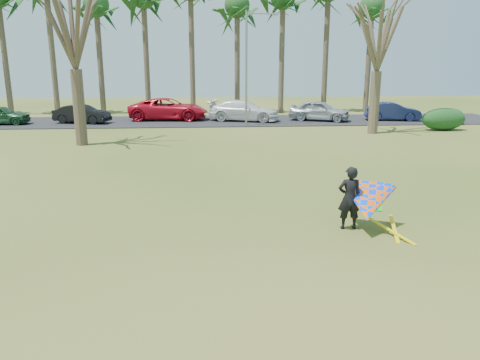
{
  "coord_description": "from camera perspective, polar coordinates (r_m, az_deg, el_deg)",
  "views": [
    {
      "loc": [
        -1.08,
        -11.86,
        4.66
      ],
      "look_at": [
        0.0,
        2.0,
        1.1
      ],
      "focal_mm": 35.0,
      "sensor_mm": 36.0,
      "label": 1
    }
  ],
  "objects": [
    {
      "name": "bare_tree_right",
      "position": [
        31.9,
        16.65,
        17.23
      ],
      "size": [
        6.27,
        6.27,
        9.21
      ],
      "color": "#4B3E2D",
      "rests_on": "ground"
    },
    {
      "name": "bare_tree_left",
      "position": [
        27.83,
        -19.86,
        18.21
      ],
      "size": [
        6.6,
        6.6,
        9.7
      ],
      "color": "#4B3B2D",
      "rests_on": "ground"
    },
    {
      "name": "parking_strip",
      "position": [
        37.16,
        -2.77,
        7.2
      ],
      "size": [
        46.0,
        7.0,
        0.06
      ],
      "primitive_type": "cube",
      "color": "black",
      "rests_on": "ground"
    },
    {
      "name": "palm_6",
      "position": [
        43.2,
        -0.35,
        20.36
      ],
      "size": [
        4.84,
        4.84,
        10.84
      ],
      "color": "#46392A",
      "rests_on": "ground"
    },
    {
      "name": "car_1",
      "position": [
        37.5,
        -18.7,
        7.64
      ],
      "size": [
        4.42,
        2.47,
        1.38
      ],
      "primitive_type": "imported",
      "rotation": [
        0.0,
        0.0,
        1.32
      ],
      "color": "black",
      "rests_on": "parking_strip"
    },
    {
      "name": "car_5",
      "position": [
        39.18,
        18.09,
        7.96
      ],
      "size": [
        4.47,
        2.29,
        1.4
      ],
      "primitive_type": "imported",
      "rotation": [
        0.0,
        0.0,
        1.38
      ],
      "color": "#171F47",
      "rests_on": "parking_strip"
    },
    {
      "name": "palm_9",
      "position": [
        45.66,
        15.8,
        19.53
      ],
      "size": [
        4.84,
        4.84,
        10.84
      ],
      "color": "#4A3C2C",
      "rests_on": "ground"
    },
    {
      "name": "car_4",
      "position": [
        37.57,
        9.65,
        8.36
      ],
      "size": [
        5.05,
        3.56,
        1.6
      ],
      "primitive_type": "imported",
      "rotation": [
        0.0,
        0.0,
        1.17
      ],
      "color": "#999FA5",
      "rests_on": "parking_strip"
    },
    {
      "name": "streetlight",
      "position": [
        34.01,
        1.05,
        14.04
      ],
      "size": [
        2.28,
        0.18,
        8.0
      ],
      "color": "gray",
      "rests_on": "ground"
    },
    {
      "name": "car_2",
      "position": [
        38.02,
        -8.73,
        8.56
      ],
      "size": [
        6.39,
        3.36,
        1.72
      ],
      "primitive_type": "imported",
      "rotation": [
        0.0,
        0.0,
        1.49
      ],
      "color": "red",
      "rests_on": "parking_strip"
    },
    {
      "name": "ground",
      "position": [
        12.79,
        0.7,
        -7.01
      ],
      "size": [
        100.0,
        100.0,
        0.0
      ],
      "primitive_type": "plane",
      "color": "#244C10",
      "rests_on": "ground"
    },
    {
      "name": "hedge_far",
      "position": [
        38.41,
        24.16,
        7.08
      ],
      "size": [
        2.21,
        1.04,
        1.23
      ],
      "primitive_type": "ellipsoid",
      "color": "#163714",
      "rests_on": "ground"
    },
    {
      "name": "hedge_near",
      "position": [
        35.12,
        23.55,
        6.81
      ],
      "size": [
        3.05,
        1.38,
        1.53
      ],
      "primitive_type": "ellipsoid",
      "color": "#163E19",
      "rests_on": "ground"
    },
    {
      "name": "car_3",
      "position": [
        36.93,
        0.47,
        8.46
      ],
      "size": [
        5.93,
        3.8,
        1.6
      ],
      "primitive_type": "imported",
      "rotation": [
        0.0,
        0.0,
        1.26
      ],
      "color": "white",
      "rests_on": "parking_strip"
    },
    {
      "name": "palm_3",
      "position": [
        44.01,
        -17.14,
        19.65
      ],
      "size": [
        4.84,
        4.84,
        10.84
      ],
      "color": "#4D3C2E",
      "rests_on": "ground"
    },
    {
      "name": "kite_flyer",
      "position": [
        13.45,
        15.06,
        -2.58
      ],
      "size": [
        2.13,
        2.39,
        2.02
      ],
      "color": "black",
      "rests_on": "ground"
    },
    {
      "name": "car_0",
      "position": [
        39.06,
        -27.18,
        7.07
      ],
      "size": [
        4.11,
        1.71,
        1.39
      ],
      "primitive_type": "imported",
      "rotation": [
        0.0,
        0.0,
        1.59
      ],
      "color": "#1C4627",
      "rests_on": "parking_strip"
    }
  ]
}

